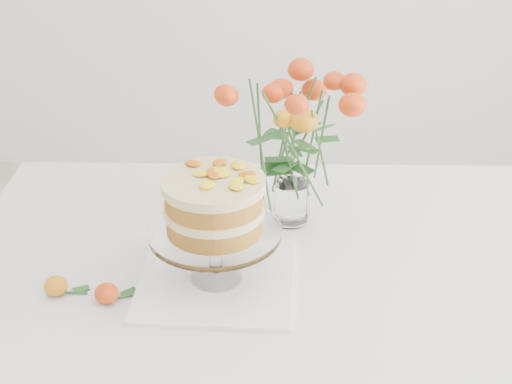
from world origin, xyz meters
TOP-DOWN VIEW (x-y plane):
  - table at (0.00, 0.00)m, footprint 1.43×0.93m
  - napkin at (-0.11, -0.12)m, footprint 0.34×0.34m
  - cake_stand at (-0.11, -0.12)m, footprint 0.28×0.28m
  - rose_vase at (0.05, 0.14)m, footprint 0.30×0.30m
  - loose_rose_near at (-0.44, -0.17)m, footprint 0.09×0.05m
  - loose_rose_far at (-0.33, -0.19)m, footprint 0.09×0.05m
  - stray_petal_a at (-0.12, -0.10)m, footprint 0.03×0.02m
  - stray_petal_b at (-0.02, -0.14)m, footprint 0.03×0.02m

SIDE VIEW (x-z plane):
  - table at x=0.00m, z-range 0.30..1.05m
  - stray_petal_a at x=-0.12m, z-range 0.76..0.76m
  - stray_petal_b at x=-0.02m, z-range 0.76..0.76m
  - napkin at x=-0.11m, z-range 0.76..0.77m
  - loose_rose_near at x=-0.44m, z-range 0.76..0.80m
  - loose_rose_far at x=-0.33m, z-range 0.76..0.80m
  - cake_stand at x=-0.11m, z-range 0.81..1.06m
  - rose_vase at x=0.05m, z-range 0.79..1.23m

